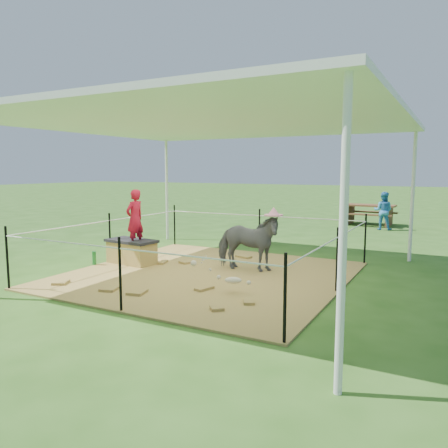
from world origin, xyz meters
The scene contains 13 objects.
ground centered at (0.00, 0.00, 0.00)m, with size 90.00×90.00×0.00m, color #2D5919.
hay_patch centered at (0.00, 0.00, 0.01)m, with size 4.60×4.60×0.03m, color brown.
canopy_tent centered at (0.00, 0.00, 2.69)m, with size 6.30×6.30×2.90m.
rope_fence centered at (0.00, 0.00, 0.64)m, with size 4.54×4.54×1.00m.
straw_bale centered at (-1.77, 0.07, 0.24)m, with size 0.94×0.47×0.42m, color #AB813E.
dark_cloth centered at (-1.77, 0.07, 0.47)m, with size 1.00×0.52×0.05m, color black.
woman centered at (-1.67, 0.07, 1.01)m, with size 0.41×0.27×1.13m, color #B5112A.
green_bottle centered at (-2.32, -0.38, 0.16)m, with size 0.07×0.07×0.26m, color #197129.
pony centered at (0.50, 0.56, 0.55)m, with size 0.56×1.22×1.03m, color #505156.
pink_hat centered at (0.50, 0.56, 1.14)m, with size 0.32×0.32×0.15m, color pink.
foal centered at (0.93, -0.85, 0.25)m, with size 0.79×0.44×0.44m, color beige, non-canonical shape.
picnic_table_near centered at (1.22, 8.64, 0.34)m, with size 1.65×1.19×0.69m, color brown.
distant_person centered at (1.81, 7.63, 0.59)m, with size 0.57×0.44×1.17m, color #3480C5.
Camera 1 is at (3.78, -6.48, 1.86)m, focal length 35.00 mm.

